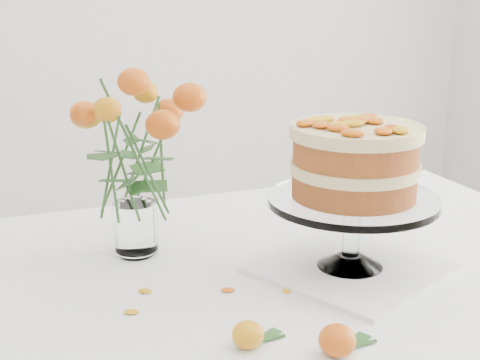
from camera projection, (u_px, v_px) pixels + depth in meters
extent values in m
cube|color=tan|center=(267.00, 273.00, 1.34)|extent=(1.40, 0.90, 0.04)
cylinder|color=tan|center=(407.00, 310.00, 1.99)|extent=(0.06, 0.06, 0.71)
cube|color=white|center=(267.00, 263.00, 1.33)|extent=(1.42, 0.92, 0.01)
cube|color=white|center=(198.00, 234.00, 1.77)|extent=(1.42, 0.01, 0.20)
cube|color=silver|center=(350.00, 268.00, 1.29)|extent=(0.41, 0.41, 0.01)
cylinder|color=white|center=(352.00, 229.00, 1.27)|extent=(0.03, 0.03, 0.10)
cylinder|color=white|center=(353.00, 200.00, 1.25)|extent=(0.32, 0.32, 0.01)
cylinder|color=#A35424|center=(354.00, 185.00, 1.24)|extent=(0.28, 0.28, 0.05)
cylinder|color=beige|center=(355.00, 167.00, 1.23)|extent=(0.29, 0.29, 0.02)
cylinder|color=#A35424|center=(356.00, 150.00, 1.22)|extent=(0.28, 0.28, 0.05)
cylinder|color=beige|center=(356.00, 131.00, 1.21)|extent=(0.29, 0.29, 0.02)
cylinder|color=white|center=(137.00, 252.00, 1.37)|extent=(0.07, 0.07, 0.01)
cylinder|color=white|center=(135.00, 227.00, 1.35)|extent=(0.09, 0.09, 0.10)
ellipsoid|color=orange|center=(248.00, 335.00, 1.01)|extent=(0.05, 0.05, 0.04)
cylinder|color=#295722|center=(268.00, 340.00, 1.03)|extent=(0.06, 0.01, 0.00)
ellipsoid|color=#BD4809|center=(337.00, 340.00, 0.99)|extent=(0.06, 0.06, 0.05)
cylinder|color=#295722|center=(358.00, 346.00, 1.01)|extent=(0.07, 0.01, 0.01)
ellipsoid|color=#E8A20E|center=(228.00, 290.00, 1.20)|extent=(0.03, 0.02, 0.00)
ellipsoid|color=#E8A20E|center=(288.00, 290.00, 1.20)|extent=(0.03, 0.02, 0.00)
ellipsoid|color=#E8A20E|center=(318.00, 296.00, 1.18)|extent=(0.03, 0.02, 0.00)
ellipsoid|color=#E8A20E|center=(145.00, 291.00, 1.20)|extent=(0.03, 0.02, 0.00)
ellipsoid|color=#E8A20E|center=(131.00, 312.00, 1.12)|extent=(0.03, 0.02, 0.00)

